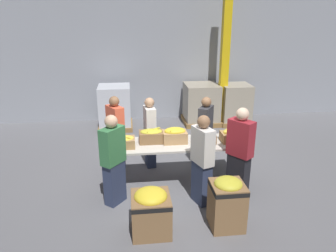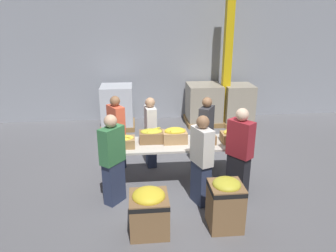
{
  "view_description": "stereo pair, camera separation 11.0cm",
  "coord_description": "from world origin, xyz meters",
  "views": [
    {
      "loc": [
        -0.85,
        -5.69,
        3.17
      ],
      "look_at": [
        -0.17,
        -0.04,
        1.17
      ],
      "focal_mm": 35.0,
      "sensor_mm": 36.0,
      "label": 1
    },
    {
      "loc": [
        -0.74,
        -5.71,
        3.17
      ],
      "look_at": [
        -0.17,
        -0.04,
        1.17
      ],
      "focal_mm": 35.0,
      "sensor_mm": 36.0,
      "label": 2
    }
  ],
  "objects": [
    {
      "name": "volunteer_2",
      "position": [
        -1.17,
        -0.63,
        0.8
      ],
      "size": [
        0.44,
        0.47,
        1.6
      ],
      "rotation": [
        0.0,
        0.0,
        0.89
      ],
      "color": "#2D3856",
      "rests_on": "ground_plane"
    },
    {
      "name": "volunteer_0",
      "position": [
        0.69,
        0.6,
        0.76
      ],
      "size": [
        0.39,
        0.46,
        1.53
      ],
      "rotation": [
        0.0,
        0.0,
        -2.12
      ],
      "color": "black",
      "rests_on": "ground_plane"
    },
    {
      "name": "donation_bin_1",
      "position": [
        0.56,
        -1.51,
        0.44
      ],
      "size": [
        0.5,
        0.5,
        0.83
      ],
      "color": "olive",
      "rests_on": "ground_plane"
    },
    {
      "name": "banana_box_1",
      "position": [
        -0.48,
        0.1,
        0.94
      ],
      "size": [
        0.45,
        0.32,
        0.28
      ],
      "color": "olive",
      "rests_on": "sorting_table"
    },
    {
      "name": "pallet_stack_0",
      "position": [
        2.22,
        3.33,
        0.57
      ],
      "size": [
        0.91,
        0.91,
        1.17
      ],
      "color": "olive",
      "rests_on": "ground_plane"
    },
    {
      "name": "volunteer_5",
      "position": [
        1.02,
        -0.63,
        0.82
      ],
      "size": [
        0.44,
        0.49,
        1.65
      ],
      "rotation": [
        0.0,
        0.0,
        2.22
      ],
      "color": "black",
      "rests_on": "ground_plane"
    },
    {
      "name": "pallet_stack_1",
      "position": [
        1.24,
        3.45,
        0.58
      ],
      "size": [
        1.05,
        1.05,
        1.17
      ],
      "color": "olive",
      "rests_on": "ground_plane"
    },
    {
      "name": "ground_plane",
      "position": [
        0.0,
        0.0,
        0.0
      ],
      "size": [
        30.0,
        30.0,
        0.0
      ],
      "primitive_type": "plane",
      "color": "slate"
    },
    {
      "name": "volunteer_1",
      "position": [
        0.32,
        -0.8,
        0.79
      ],
      "size": [
        0.35,
        0.48,
        1.6
      ],
      "rotation": [
        0.0,
        0.0,
        1.92
      ],
      "color": "#2D3856",
      "rests_on": "ground_plane"
    },
    {
      "name": "volunteer_3",
      "position": [
        -0.46,
        0.77,
        0.75
      ],
      "size": [
        0.25,
        0.43,
        1.51
      ],
      "rotation": [
        0.0,
        0.0,
        -1.45
      ],
      "color": "#2D3856",
      "rests_on": "ground_plane"
    },
    {
      "name": "banana_box_3",
      "position": [
        0.52,
        -0.04,
        0.93
      ],
      "size": [
        0.41,
        0.31,
        0.24
      ],
      "color": "olive",
      "rests_on": "sorting_table"
    },
    {
      "name": "banana_box_0",
      "position": [
        -1.01,
        -0.08,
        0.92
      ],
      "size": [
        0.43,
        0.33,
        0.23
      ],
      "color": "#A37A4C",
      "rests_on": "sorting_table"
    },
    {
      "name": "wall_back",
      "position": [
        0.0,
        4.12,
        2.0
      ],
      "size": [
        16.0,
        0.08,
        4.0
      ],
      "color": "#9399A3",
      "rests_on": "ground_plane"
    },
    {
      "name": "banana_box_2",
      "position": [
        -0.03,
        0.03,
        0.96
      ],
      "size": [
        0.45,
        0.31,
        0.3
      ],
      "color": "tan",
      "rests_on": "sorting_table"
    },
    {
      "name": "donation_bin_0",
      "position": [
        -0.6,
        -1.51,
        0.38
      ],
      "size": [
        0.58,
        0.58,
        0.71
      ],
      "color": "olive",
      "rests_on": "ground_plane"
    },
    {
      "name": "support_pillar",
      "position": [
        1.81,
        3.27,
        2.0
      ],
      "size": [
        0.22,
        0.22,
        4.0
      ],
      "color": "yellow",
      "rests_on": "ground_plane"
    },
    {
      "name": "volunteer_4",
      "position": [
        -1.17,
        0.78,
        0.78
      ],
      "size": [
        0.39,
        0.47,
        1.56
      ],
      "rotation": [
        0.0,
        0.0,
        -1.03
      ],
      "color": "#2D3856",
      "rests_on": "ground_plane"
    },
    {
      "name": "sorting_table",
      "position": [
        0.0,
        0.0,
        0.76
      ],
      "size": [
        2.58,
        0.81,
        0.81
      ],
      "color": "beige",
      "rests_on": "ground_plane"
    },
    {
      "name": "pallet_stack_2",
      "position": [
        -1.29,
        3.31,
        0.6
      ],
      "size": [
        0.95,
        0.95,
        1.22
      ],
      "color": "olive",
      "rests_on": "ground_plane"
    },
    {
      "name": "banana_box_4",
      "position": [
        1.04,
        -0.05,
        0.93
      ],
      "size": [
        0.39,
        0.33,
        0.24
      ],
      "color": "#A37A4C",
      "rests_on": "sorting_table"
    }
  ]
}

